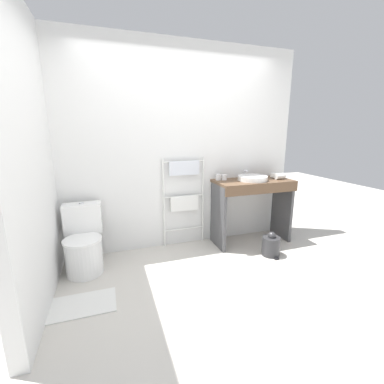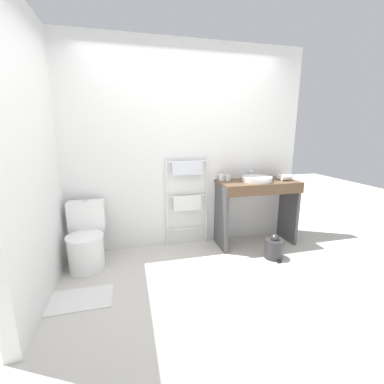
{
  "view_description": "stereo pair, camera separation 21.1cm",
  "coord_description": "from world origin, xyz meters",
  "px_view_note": "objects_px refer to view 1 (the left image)",
  "views": [
    {
      "loc": [
        -0.93,
        -1.93,
        1.54
      ],
      "look_at": [
        -0.05,
        0.7,
        0.87
      ],
      "focal_mm": 24.0,
      "sensor_mm": 36.0,
      "label": 1
    },
    {
      "loc": [
        -0.73,
        -1.99,
        1.54
      ],
      "look_at": [
        -0.05,
        0.7,
        0.87
      ],
      "focal_mm": 24.0,
      "sensor_mm": 36.0,
      "label": 2
    }
  ],
  "objects_px": {
    "toilet": "(84,244)",
    "sink_basin": "(253,178)",
    "towel_radiator": "(184,190)",
    "hair_dryer": "(280,176)",
    "cup_near_wall": "(218,177)",
    "cup_near_edge": "(224,177)",
    "trash_bin": "(271,245)"
  },
  "relations": [
    {
      "from": "toilet",
      "to": "sink_basin",
      "type": "distance_m",
      "value": 2.24
    },
    {
      "from": "towel_radiator",
      "to": "sink_basin",
      "type": "height_order",
      "value": "towel_radiator"
    },
    {
      "from": "sink_basin",
      "to": "hair_dryer",
      "type": "bearing_deg",
      "value": -3.09
    },
    {
      "from": "towel_radiator",
      "to": "sink_basin",
      "type": "bearing_deg",
      "value": -14.14
    },
    {
      "from": "cup_near_wall",
      "to": "towel_radiator",
      "type": "bearing_deg",
      "value": 173.83
    },
    {
      "from": "towel_radiator",
      "to": "hair_dryer",
      "type": "distance_m",
      "value": 1.34
    },
    {
      "from": "towel_radiator",
      "to": "cup_near_edge",
      "type": "relative_size",
      "value": 16.09
    },
    {
      "from": "sink_basin",
      "to": "cup_near_edge",
      "type": "distance_m",
      "value": 0.38
    },
    {
      "from": "sink_basin",
      "to": "trash_bin",
      "type": "height_order",
      "value": "sink_basin"
    },
    {
      "from": "toilet",
      "to": "towel_radiator",
      "type": "xyz_separation_m",
      "value": [
        1.26,
        0.29,
        0.46
      ]
    },
    {
      "from": "cup_near_edge",
      "to": "hair_dryer",
      "type": "bearing_deg",
      "value": -12.93
    },
    {
      "from": "toilet",
      "to": "trash_bin",
      "type": "xyz_separation_m",
      "value": [
        2.2,
        -0.36,
        -0.18
      ]
    },
    {
      "from": "cup_near_wall",
      "to": "sink_basin",
      "type": "bearing_deg",
      "value": -22.29
    },
    {
      "from": "towel_radiator",
      "to": "cup_near_wall",
      "type": "bearing_deg",
      "value": -6.17
    },
    {
      "from": "towel_radiator",
      "to": "cup_near_wall",
      "type": "distance_m",
      "value": 0.49
    },
    {
      "from": "toilet",
      "to": "towel_radiator",
      "type": "relative_size",
      "value": 0.62
    },
    {
      "from": "sink_basin",
      "to": "trash_bin",
      "type": "distance_m",
      "value": 0.9
    },
    {
      "from": "towel_radiator",
      "to": "hair_dryer",
      "type": "relative_size",
      "value": 6.57
    },
    {
      "from": "towel_radiator",
      "to": "cup_near_edge",
      "type": "distance_m",
      "value": 0.57
    },
    {
      "from": "toilet",
      "to": "towel_radiator",
      "type": "height_order",
      "value": "towel_radiator"
    },
    {
      "from": "toilet",
      "to": "hair_dryer",
      "type": "relative_size",
      "value": 4.06
    },
    {
      "from": "hair_dryer",
      "to": "cup_near_wall",
      "type": "bearing_deg",
      "value": 166.8
    },
    {
      "from": "hair_dryer",
      "to": "trash_bin",
      "type": "relative_size",
      "value": 0.59
    },
    {
      "from": "trash_bin",
      "to": "sink_basin",
      "type": "bearing_deg",
      "value": 96.53
    },
    {
      "from": "towel_radiator",
      "to": "sink_basin",
      "type": "relative_size",
      "value": 3.05
    },
    {
      "from": "sink_basin",
      "to": "trash_bin",
      "type": "relative_size",
      "value": 1.26
    },
    {
      "from": "sink_basin",
      "to": "cup_near_wall",
      "type": "distance_m",
      "value": 0.46
    },
    {
      "from": "toilet",
      "to": "hair_dryer",
      "type": "distance_m",
      "value": 2.64
    },
    {
      "from": "towel_radiator",
      "to": "trash_bin",
      "type": "relative_size",
      "value": 3.84
    },
    {
      "from": "towel_radiator",
      "to": "trash_bin",
      "type": "xyz_separation_m",
      "value": [
        0.94,
        -0.66,
        -0.64
      ]
    },
    {
      "from": "toilet",
      "to": "cup_near_edge",
      "type": "xyz_separation_m",
      "value": [
        1.81,
        0.22,
        0.62
      ]
    },
    {
      "from": "toilet",
      "to": "sink_basin",
      "type": "bearing_deg",
      "value": 1.87
    }
  ]
}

